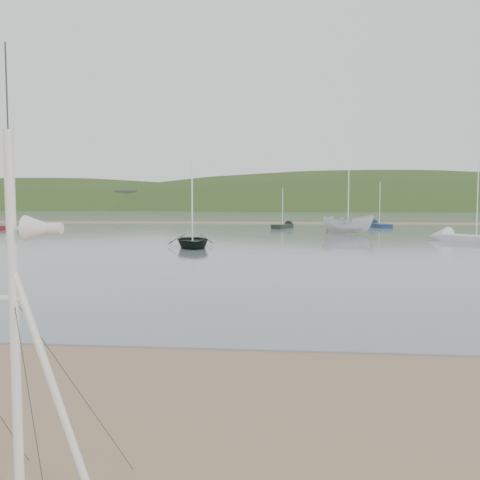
# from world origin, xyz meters

# --- Properties ---
(ground) EXTENTS (560.00, 560.00, 0.00)m
(ground) POSITION_xyz_m (0.00, 0.00, 0.00)
(ground) COLOR #8C6D51
(ground) RESTS_ON ground
(water) EXTENTS (560.00, 256.00, 0.04)m
(water) POSITION_xyz_m (0.00, 132.00, 0.02)
(water) COLOR slate
(water) RESTS_ON ground
(sandbar) EXTENTS (560.00, 7.00, 0.07)m
(sandbar) POSITION_xyz_m (0.00, 70.00, 0.07)
(sandbar) COLOR #8C6D51
(sandbar) RESTS_ON water
(hill_ridge) EXTENTS (620.00, 180.00, 80.00)m
(hill_ridge) POSITION_xyz_m (18.52, 235.00, -19.70)
(hill_ridge) COLOR #263B18
(hill_ridge) RESTS_ON ground
(far_cottages) EXTENTS (294.40, 6.30, 8.00)m
(far_cottages) POSITION_xyz_m (3.00, 196.00, 4.00)
(far_cottages) COLOR silver
(far_cottages) RESTS_ON ground
(mast_rig) EXTENTS (2.05, 2.19, 4.63)m
(mast_rig) POSITION_xyz_m (0.78, -1.87, 1.12)
(mast_rig) COLOR white
(mast_rig) RESTS_ON ground
(boat_dark) EXTENTS (3.37, 1.77, 4.53)m
(boat_dark) POSITION_xyz_m (-3.01, 27.68, 2.30)
(boat_dark) COLOR black
(boat_dark) RESTS_ON water
(boat_white) EXTENTS (2.28, 2.24, 4.98)m
(boat_white) POSITION_xyz_m (9.30, 43.37, 2.53)
(boat_white) COLOR silver
(boat_white) RESTS_ON water
(sailboat_dark_mid) EXTENTS (3.19, 5.17, 5.14)m
(sailboat_dark_mid) POSITION_xyz_m (3.31, 55.63, 0.30)
(sailboat_dark_mid) COLOR black
(sailboat_dark_mid) RESTS_ON ground
(sailboat_blue_far) EXTENTS (2.74, 6.34, 6.15)m
(sailboat_blue_far) POSITION_xyz_m (14.46, 59.11, 0.30)
(sailboat_blue_far) COLOR #15274C
(sailboat_blue_far) RESTS_ON ground
(sailboat_white_near) EXTENTS (5.62, 6.65, 7.00)m
(sailboat_white_near) POSITION_xyz_m (17.00, 36.02, 0.30)
(sailboat_white_near) COLOR silver
(sailboat_white_near) RESTS_ON ground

